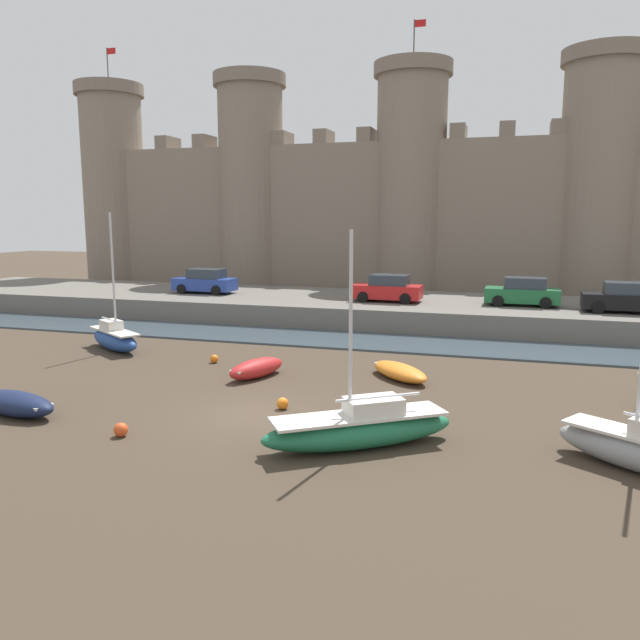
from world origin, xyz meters
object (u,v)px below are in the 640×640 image
at_px(car_quay_east, 388,289).
at_px(rowboat_near_channel_left, 15,403).
at_px(sailboat_foreground_right, 115,338).
at_px(mooring_buoy_near_channel, 121,430).
at_px(mooring_buoy_off_centre, 283,404).
at_px(rowboat_midflat_right, 257,368).
at_px(mooring_buoy_mid_mud, 214,359).
at_px(sailboat_foreground_left, 360,427).
at_px(car_quay_centre_east, 205,282).
at_px(car_quay_west, 624,298).
at_px(car_quay_centre_west, 523,292).
at_px(rowboat_midflat_left, 400,371).

bearing_deg(car_quay_east, rowboat_near_channel_left, -111.07).
bearing_deg(sailboat_foreground_right, mooring_buoy_near_channel, -54.21).
bearing_deg(mooring_buoy_off_centre, rowboat_near_channel_left, -159.05).
relative_size(sailboat_foreground_right, rowboat_midflat_right, 2.16).
bearing_deg(mooring_buoy_mid_mud, rowboat_midflat_right, -33.11).
relative_size(sailboat_foreground_left, rowboat_midflat_right, 1.98).
height_order(sailboat_foreground_left, rowboat_midflat_right, sailboat_foreground_left).
relative_size(rowboat_midflat_right, mooring_buoy_near_channel, 7.33).
relative_size(sailboat_foreground_right, mooring_buoy_near_channel, 15.84).
bearing_deg(mooring_buoy_mid_mud, car_quay_centre_east, 118.65).
height_order(mooring_buoy_off_centre, mooring_buoy_near_channel, mooring_buoy_near_channel).
xyz_separation_m(sailboat_foreground_right, car_quay_east, (11.04, 11.49, 1.49)).
height_order(sailboat_foreground_left, car_quay_west, sailboat_foreground_left).
bearing_deg(mooring_buoy_near_channel, car_quay_east, 80.51).
relative_size(mooring_buoy_off_centre, car_quay_centre_east, 0.10).
distance_m(car_quay_west, car_quay_centre_west, 5.23).
distance_m(sailboat_foreground_left, mooring_buoy_near_channel, 6.97).
xyz_separation_m(rowboat_midflat_left, mooring_buoy_off_centre, (-3.03, -5.07, -0.11)).
distance_m(rowboat_midflat_left, mooring_buoy_mid_mud, 8.25).
distance_m(rowboat_midflat_left, sailboat_foreground_right, 14.10).
bearing_deg(mooring_buoy_near_channel, rowboat_near_channel_left, 170.53).
distance_m(sailboat_foreground_left, mooring_buoy_off_centre, 4.18).
height_order(rowboat_near_channel_left, car_quay_centre_west, car_quay_centre_west).
bearing_deg(mooring_buoy_near_channel, rowboat_midflat_right, 81.26).
xyz_separation_m(rowboat_midflat_left, sailboat_foreground_left, (0.22, -7.66, 0.25)).
xyz_separation_m(rowboat_midflat_left, sailboat_foreground_right, (-14.03, 1.37, 0.28)).
xyz_separation_m(rowboat_near_channel_left, car_quay_centre_west, (15.82, 21.54, 1.69)).
distance_m(sailboat_foreground_left, car_quay_east, 20.82).
bearing_deg(mooring_buoy_near_channel, rowboat_midflat_left, 53.31).
xyz_separation_m(sailboat_foreground_right, mooring_buoy_off_centre, (10.99, -6.44, -0.40)).
height_order(rowboat_midflat_right, mooring_buoy_near_channel, rowboat_midflat_right).
distance_m(mooring_buoy_off_centre, mooring_buoy_mid_mud, 7.51).
bearing_deg(mooring_buoy_near_channel, sailboat_foreground_right, 125.79).
relative_size(rowboat_midflat_right, car_quay_west, 0.73).
bearing_deg(rowboat_midflat_left, mooring_buoy_near_channel, -126.69).
xyz_separation_m(rowboat_near_channel_left, mooring_buoy_mid_mud, (2.84, 8.49, -0.22)).
xyz_separation_m(rowboat_midflat_left, car_quay_east, (-2.99, 12.86, 1.77)).
xyz_separation_m(car_quay_centre_east, car_quay_centre_west, (20.14, -0.08, 0.00)).
distance_m(mooring_buoy_near_channel, car_quay_centre_west, 25.08).
bearing_deg(mooring_buoy_mid_mud, rowboat_midflat_left, -2.34).
bearing_deg(mooring_buoy_near_channel, sailboat_foreground_left, 10.24).
relative_size(mooring_buoy_off_centre, car_quay_centre_west, 0.10).
relative_size(mooring_buoy_near_channel, car_quay_west, 0.10).
bearing_deg(car_quay_west, sailboat_foreground_right, -155.58).
bearing_deg(mooring_buoy_mid_mud, car_quay_west, 33.31).
xyz_separation_m(rowboat_midflat_right, mooring_buoy_off_centre, (2.45, -3.61, -0.19)).
height_order(mooring_buoy_near_channel, car_quay_centre_east, car_quay_centre_east).
height_order(sailboat_foreground_left, car_quay_centre_west, sailboat_foreground_left).
relative_size(rowboat_midflat_left, rowboat_near_channel_left, 0.90).
relative_size(rowboat_near_channel_left, car_quay_east, 0.86).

